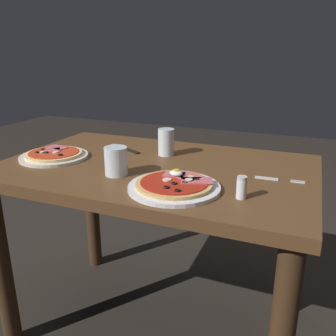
{
  "coord_description": "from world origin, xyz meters",
  "views": [
    {
      "loc": [
        0.52,
        -1.15,
        1.14
      ],
      "look_at": [
        0.09,
        -0.1,
        0.77
      ],
      "focal_mm": 37.9,
      "sensor_mm": 36.0,
      "label": 1
    }
  ],
  "objects_px": {
    "fork": "(275,179)",
    "knife": "(127,149)",
    "salt_shaker": "(242,188)",
    "pizza_across_left": "(54,155)",
    "water_glass_near": "(116,163)",
    "dining_table": "(156,196)",
    "water_glass_far": "(166,144)",
    "pizza_foreground": "(175,185)"
  },
  "relations": [
    {
      "from": "salt_shaker",
      "to": "knife",
      "type": "bearing_deg",
      "value": 148.87
    },
    {
      "from": "pizza_foreground",
      "to": "water_glass_far",
      "type": "relative_size",
      "value": 2.65
    },
    {
      "from": "pizza_across_left",
      "to": "water_glass_near",
      "type": "relative_size",
      "value": 2.72
    },
    {
      "from": "pizza_across_left",
      "to": "salt_shaker",
      "type": "relative_size",
      "value": 3.97
    },
    {
      "from": "salt_shaker",
      "to": "water_glass_near",
      "type": "bearing_deg",
      "value": 174.37
    },
    {
      "from": "salt_shaker",
      "to": "pizza_foreground",
      "type": "bearing_deg",
      "value": -178.28
    },
    {
      "from": "pizza_across_left",
      "to": "water_glass_near",
      "type": "distance_m",
      "value": 0.34
    },
    {
      "from": "pizza_across_left",
      "to": "salt_shaker",
      "type": "distance_m",
      "value": 0.78
    },
    {
      "from": "pizza_foreground",
      "to": "knife",
      "type": "relative_size",
      "value": 1.56
    },
    {
      "from": "pizza_across_left",
      "to": "knife",
      "type": "xyz_separation_m",
      "value": [
        0.21,
        0.21,
        -0.01
      ]
    },
    {
      "from": "dining_table",
      "to": "water_glass_far",
      "type": "xyz_separation_m",
      "value": [
        -0.01,
        0.14,
        0.17
      ]
    },
    {
      "from": "dining_table",
      "to": "pizza_across_left",
      "type": "bearing_deg",
      "value": -170.14
    },
    {
      "from": "pizza_across_left",
      "to": "dining_table",
      "type": "bearing_deg",
      "value": 9.86
    },
    {
      "from": "dining_table",
      "to": "pizza_across_left",
      "type": "relative_size",
      "value": 4.33
    },
    {
      "from": "water_glass_far",
      "to": "salt_shaker",
      "type": "height_order",
      "value": "water_glass_far"
    },
    {
      "from": "pizza_foreground",
      "to": "knife",
      "type": "distance_m",
      "value": 0.49
    },
    {
      "from": "pizza_foreground",
      "to": "dining_table",
      "type": "bearing_deg",
      "value": 127.66
    },
    {
      "from": "pizza_foreground",
      "to": "salt_shaker",
      "type": "relative_size",
      "value": 4.26
    },
    {
      "from": "knife",
      "to": "pizza_across_left",
      "type": "bearing_deg",
      "value": -134.65
    },
    {
      "from": "water_glass_near",
      "to": "water_glass_far",
      "type": "distance_m",
      "value": 0.29
    },
    {
      "from": "pizza_across_left",
      "to": "knife",
      "type": "height_order",
      "value": "pizza_across_left"
    },
    {
      "from": "fork",
      "to": "knife",
      "type": "xyz_separation_m",
      "value": [
        -0.63,
        0.14,
        0.0
      ]
    },
    {
      "from": "pizza_foreground",
      "to": "pizza_across_left",
      "type": "xyz_separation_m",
      "value": [
        -0.56,
        0.13,
        -0.0
      ]
    },
    {
      "from": "fork",
      "to": "salt_shaker",
      "type": "height_order",
      "value": "salt_shaker"
    },
    {
      "from": "fork",
      "to": "knife",
      "type": "distance_m",
      "value": 0.65
    },
    {
      "from": "pizza_across_left",
      "to": "salt_shaker",
      "type": "height_order",
      "value": "salt_shaker"
    },
    {
      "from": "dining_table",
      "to": "water_glass_near",
      "type": "xyz_separation_m",
      "value": [
        -0.08,
        -0.15,
        0.17
      ]
    },
    {
      "from": "water_glass_near",
      "to": "pizza_foreground",
      "type": "bearing_deg",
      "value": -11.91
    },
    {
      "from": "dining_table",
      "to": "salt_shaker",
      "type": "distance_m",
      "value": 0.44
    },
    {
      "from": "dining_table",
      "to": "knife",
      "type": "height_order",
      "value": "knife"
    },
    {
      "from": "fork",
      "to": "salt_shaker",
      "type": "distance_m",
      "value": 0.21
    },
    {
      "from": "dining_table",
      "to": "knife",
      "type": "relative_size",
      "value": 6.3
    },
    {
      "from": "pizza_across_left",
      "to": "knife",
      "type": "distance_m",
      "value": 0.3
    },
    {
      "from": "dining_table",
      "to": "water_glass_near",
      "type": "height_order",
      "value": "water_glass_near"
    },
    {
      "from": "water_glass_far",
      "to": "dining_table",
      "type": "bearing_deg",
      "value": -84.59
    },
    {
      "from": "water_glass_near",
      "to": "fork",
      "type": "bearing_deg",
      "value": 16.45
    },
    {
      "from": "pizza_across_left",
      "to": "fork",
      "type": "height_order",
      "value": "pizza_across_left"
    },
    {
      "from": "pizza_across_left",
      "to": "knife",
      "type": "relative_size",
      "value": 1.45
    },
    {
      "from": "water_glass_near",
      "to": "water_glass_far",
      "type": "height_order",
      "value": "water_glass_far"
    },
    {
      "from": "water_glass_far",
      "to": "fork",
      "type": "relative_size",
      "value": 0.68
    },
    {
      "from": "fork",
      "to": "salt_shaker",
      "type": "relative_size",
      "value": 2.36
    },
    {
      "from": "pizza_foreground",
      "to": "pizza_across_left",
      "type": "distance_m",
      "value": 0.58
    }
  ]
}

